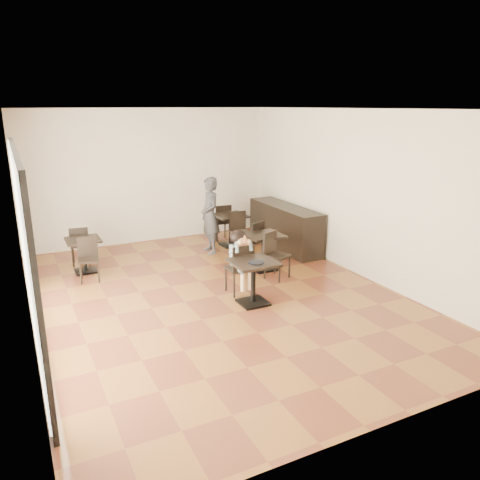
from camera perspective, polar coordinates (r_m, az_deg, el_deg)
floor at (r=8.36m, az=-2.93°, el=-6.82°), size 6.00×8.00×0.01m
ceiling at (r=7.70m, az=-3.28°, el=15.67°), size 6.00×8.00×0.01m
wall_back at (r=11.61m, az=-11.05°, el=7.62°), size 6.00×0.01×3.20m
wall_front at (r=4.63m, az=17.08°, el=-5.58°), size 6.00×0.01×3.20m
wall_left at (r=7.27m, az=-25.35°, el=1.37°), size 0.01×8.00×3.20m
wall_right at (r=9.45m, az=13.91°, el=5.56°), size 0.01×8.00×3.20m
storefront_window at (r=6.84m, az=-24.76°, el=-1.17°), size 0.04×4.50×2.60m
child_table at (r=7.90m, az=1.62°, el=-5.21°), size 0.72×0.72×0.77m
child_chair at (r=8.34m, az=-0.15°, el=-3.48°), size 0.41×0.41×0.92m
child at (r=8.30m, az=-0.15°, el=-2.71°), size 0.41×0.58×1.16m
plate at (r=7.69m, az=1.99°, el=-2.74°), size 0.26×0.26×0.02m
pizza_slice at (r=8.01m, az=0.45°, el=-0.23°), size 0.27×0.21×0.06m
adult_patron at (r=10.55m, az=-3.68°, el=3.00°), size 0.44×0.65×1.73m
cafe_table_mid at (r=9.54m, az=2.88°, el=-1.46°), size 0.94×0.94×0.75m
cafe_table_left at (r=9.91m, az=-18.44°, el=-1.80°), size 0.75×0.75×0.69m
cafe_table_back at (r=11.19m, az=-1.17°, el=1.22°), size 0.75×0.75×0.76m
chair_mid_a at (r=9.98m, az=1.34°, el=-0.19°), size 0.54×0.54×0.90m
chair_mid_b at (r=9.07m, az=4.58°, el=-1.94°), size 0.54×0.54×0.90m
chair_left_a at (r=10.42m, az=-18.92°, el=-0.59°), size 0.43×0.43×0.83m
chair_left_b at (r=9.37m, az=-17.97°, el=-2.33°), size 0.43×0.43×0.83m
chair_back_a at (r=11.66m, az=-2.33°, el=2.21°), size 0.43×0.43×0.91m
chair_back_b at (r=10.69m, az=0.09°, el=0.94°), size 0.43×0.43×0.91m
service_counter at (r=11.06m, az=5.49°, el=1.62°), size 0.60×2.40×1.00m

